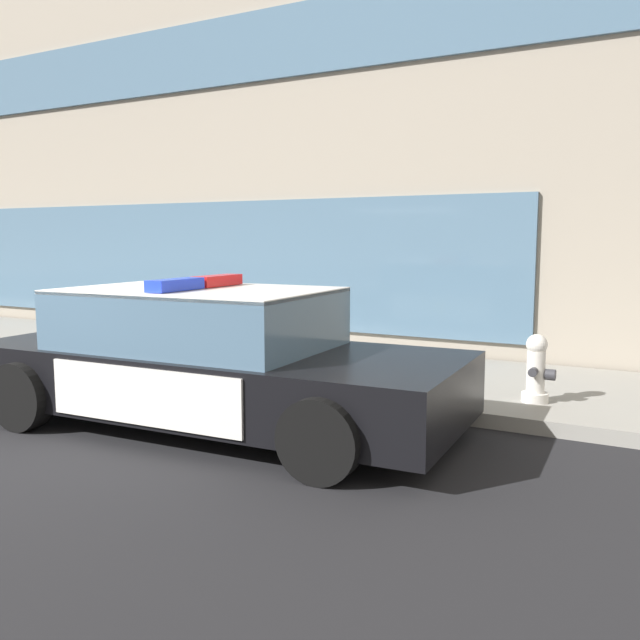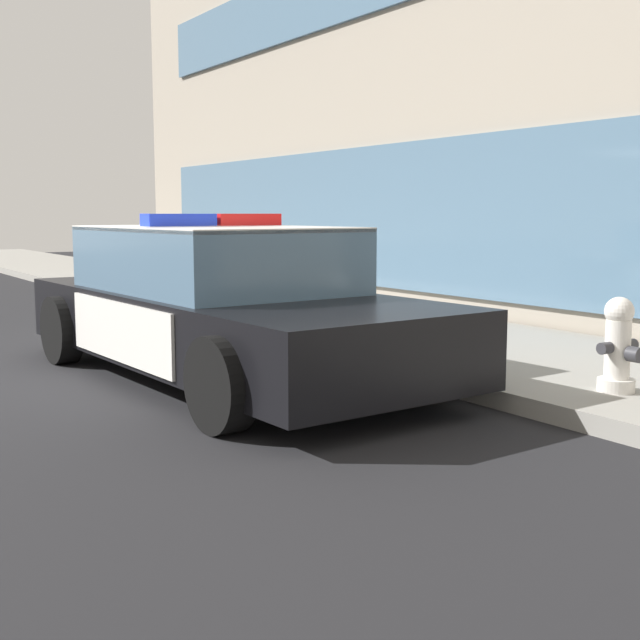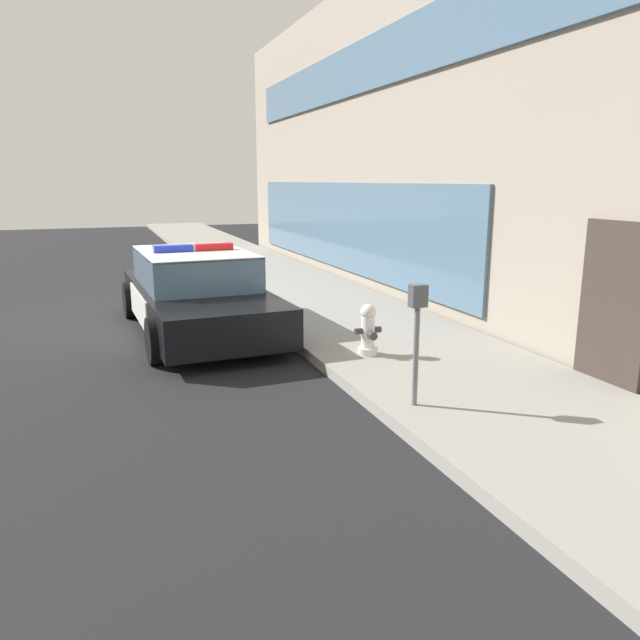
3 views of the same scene
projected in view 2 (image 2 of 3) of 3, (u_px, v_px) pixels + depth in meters
name	position (u px, v px, depth m)	size (l,w,h in m)	color
ground	(80.00, 362.00, 8.28)	(48.00, 48.00, 0.00)	black
sidewalk	(365.00, 328.00, 10.21)	(48.00, 2.98, 0.15)	gray
police_cruiser	(222.00, 304.00, 7.45)	(5.02, 2.34, 1.49)	black
fire_hydrant	(618.00, 346.00, 6.19)	(0.34, 0.39, 0.73)	silver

